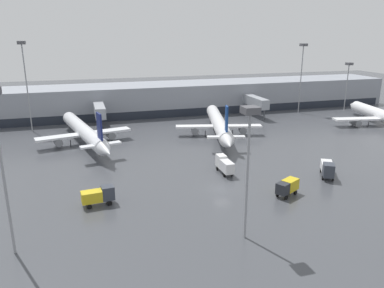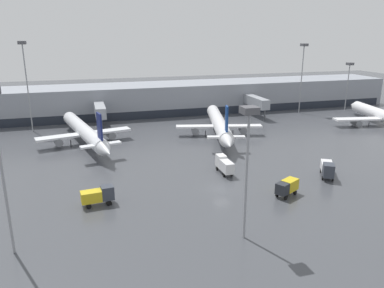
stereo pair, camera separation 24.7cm
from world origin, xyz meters
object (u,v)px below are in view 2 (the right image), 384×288
parked_jet_1 (384,117)px  service_truck_2 (328,168)px  service_truck_1 (98,195)px  apron_light_mast_3 (24,63)px  parked_jet_3 (219,124)px  parked_jet_0 (85,132)px  apron_light_mast_4 (248,135)px  service_truck_0 (287,186)px  apron_light_mast_0 (303,60)px  apron_light_mast_5 (349,72)px  service_truck_3 (224,164)px

parked_jet_1 → service_truck_2: (-37.65, -27.95, -0.97)m
parked_jet_1 → service_truck_1: size_ratio=7.25×
apron_light_mast_3 → parked_jet_3: bearing=-21.4°
parked_jet_0 → parked_jet_3: bearing=-105.6°
service_truck_2 → parked_jet_1: bearing=157.1°
parked_jet_0 → apron_light_mast_4: (17.86, -47.50, 10.19)m
service_truck_0 → service_truck_1: size_ratio=0.94×
parked_jet_3 → service_truck_0: size_ratio=8.48×
apron_light_mast_0 → service_truck_0: bearing=-123.4°
parked_jet_0 → apron_light_mast_5: apron_light_mast_5 is taller
apron_light_mast_0 → service_truck_3: bearing=-134.2°
service_truck_0 → apron_light_mast_3: 69.86m
parked_jet_0 → service_truck_0: size_ratio=8.45×
apron_light_mast_0 → apron_light_mast_4: 79.95m
parked_jet_1 → apron_light_mast_0: (-12.43, 21.74, 13.81)m
parked_jet_0 → parked_jet_1: size_ratio=1.09×
parked_jet_3 → apron_light_mast_4: apron_light_mast_4 is taller
service_truck_2 → apron_light_mast_4: 28.97m
parked_jet_3 → service_truck_0: (-2.33, -36.29, -1.39)m
parked_jet_3 → service_truck_3: bearing=175.7°
service_truck_0 → service_truck_3: service_truck_3 is taller
service_truck_0 → apron_light_mast_5: size_ratio=0.30×
parked_jet_0 → service_truck_1: parked_jet_0 is taller
parked_jet_0 → service_truck_3: 35.23m
parked_jet_1 → apron_light_mast_3: (-90.45, 20.64, 14.60)m
service_truck_3 → apron_light_mast_3: apron_light_mast_3 is taller
service_truck_1 → apron_light_mast_0: (64.10, 49.82, 14.81)m
parked_jet_0 → parked_jet_1: parked_jet_0 is taller
parked_jet_1 → service_truck_3: bearing=121.9°
parked_jet_1 → parked_jet_3: bearing=96.4°
parked_jet_0 → apron_light_mast_0: apron_light_mast_0 is taller
apron_light_mast_0 → apron_light_mast_4: apron_light_mast_0 is taller
apron_light_mast_3 → apron_light_mast_4: apron_light_mast_3 is taller
parked_jet_3 → service_truck_2: bearing=-150.8°
parked_jet_0 → apron_light_mast_0: bearing=-88.1°
service_truck_1 → service_truck_2: bearing=-5.6°
parked_jet_0 → service_truck_1: 33.12m
parked_jet_0 → apron_light_mast_3: (-12.69, 15.64, 14.27)m
service_truck_3 → service_truck_2: bearing=-112.5°
apron_light_mast_5 → apron_light_mast_0: bearing=180.0°
parked_jet_0 → service_truck_1: size_ratio=7.92×
parked_jet_0 → service_truck_3: bearing=-150.6°
parked_jet_0 → apron_light_mast_3: 24.68m
parked_jet_1 → parked_jet_3: size_ratio=0.91×
parked_jet_3 → service_truck_3: parked_jet_3 is taller
parked_jet_3 → apron_light_mast_4: bearing=177.3°
parked_jet_0 → apron_light_mast_4: 51.76m
parked_jet_3 → apron_light_mast_4: 48.90m
service_truck_2 → apron_light_mast_4: size_ratio=0.37×
parked_jet_1 → service_truck_0: bearing=134.8°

